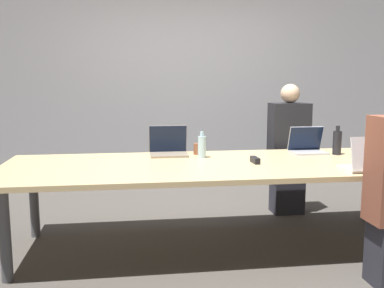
{
  "coord_description": "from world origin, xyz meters",
  "views": [
    {
      "loc": [
        -0.7,
        -3.43,
        1.4
      ],
      "look_at": [
        -0.22,
        0.1,
        0.87
      ],
      "focal_mm": 40.0,
      "sensor_mm": 36.0,
      "label": 1
    }
  ],
  "objects": [
    {
      "name": "cup_far_midleft",
      "position": [
        -0.12,
        0.45,
        0.77
      ],
      "size": [
        0.09,
        0.09,
        0.1
      ],
      "color": "brown",
      "rests_on": "conference_table"
    },
    {
      "name": "bottle_far_midleft",
      "position": [
        -0.11,
        0.26,
        0.82
      ],
      "size": [
        0.07,
        0.07,
        0.24
      ],
      "color": "#ADD1E0",
      "rests_on": "conference_table"
    },
    {
      "name": "bottle_far_right",
      "position": [
        1.16,
        0.26,
        0.84
      ],
      "size": [
        0.08,
        0.08,
        0.27
      ],
      "color": "black",
      "rests_on": "conference_table"
    },
    {
      "name": "laptop_near_right",
      "position": [
        1.04,
        -0.48,
        0.8
      ],
      "size": [
        0.32,
        0.27,
        0.27
      ],
      "rotation": [
        0.0,
        0.0,
        3.14
      ],
      "color": "silver",
      "rests_on": "conference_table"
    },
    {
      "name": "curtain_wall",
      "position": [
        0.0,
        2.1,
        1.4
      ],
      "size": [
        12.0,
        0.06,
        2.8
      ],
      "color": "#ADADB2",
      "rests_on": "ground_plane"
    },
    {
      "name": "ground_plane",
      "position": [
        0.0,
        0.0,
        0.0
      ],
      "size": [
        24.0,
        24.0,
        0.0
      ],
      "primitive_type": "plane",
      "color": "#4C4742"
    },
    {
      "name": "stapler",
      "position": [
        0.29,
        -0.04,
        0.75
      ],
      "size": [
        0.05,
        0.15,
        0.05
      ],
      "rotation": [
        0.0,
        0.0,
        0.03
      ],
      "color": "black",
      "rests_on": "conference_table"
    },
    {
      "name": "laptop_far_right",
      "position": [
        0.92,
        0.39,
        0.79
      ],
      "size": [
        0.32,
        0.25,
        0.25
      ],
      "color": "#B7B7BC",
      "rests_on": "conference_table"
    },
    {
      "name": "laptop_far_midleft",
      "position": [
        -0.39,
        0.45,
        0.8
      ],
      "size": [
        0.35,
        0.26,
        0.27
      ],
      "color": "gray",
      "rests_on": "conference_table"
    },
    {
      "name": "person_far_right",
      "position": [
        0.9,
        0.83,
        0.66
      ],
      "size": [
        0.4,
        0.24,
        1.37
      ],
      "color": "#2D2D38",
      "rests_on": "ground_plane"
    },
    {
      "name": "conference_table",
      "position": [
        0.0,
        0.0,
        0.67
      ],
      "size": [
        3.57,
        1.25,
        0.72
      ],
      "color": "#D6B77F",
      "rests_on": "ground_plane"
    }
  ]
}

